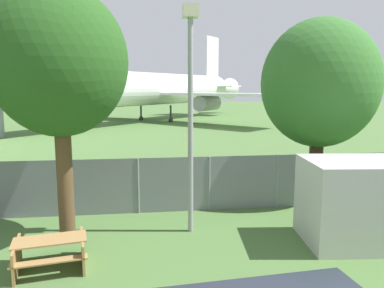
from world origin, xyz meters
TOP-DOWN VIEW (x-y plane):
  - perimeter_fence at (-0.00, 10.48)m, footprint 56.07×0.07m
  - airplane at (-1.61, 46.81)m, footprint 32.46×37.46m
  - picnic_bench_near_cabin at (-4.65, 6.57)m, footprint 1.95×1.69m
  - tree_near_hangar at (4.67, 11.81)m, footprint 4.63×4.63m
  - tree_behind_benches at (-4.59, 8.38)m, footprint 3.78×3.78m
  - light_mast at (-0.92, 8.56)m, footprint 0.44×0.44m

SIDE VIEW (x-z plane):
  - picnic_bench_near_cabin at x=-4.65m, z-range 0.09..0.85m
  - perimeter_fence at x=0.00m, z-range 0.00..1.99m
  - light_mast at x=-0.92m, z-range 0.83..7.60m
  - airplane at x=-1.61m, z-range -2.10..10.63m
  - tree_near_hangar at x=4.67m, z-range 1.00..8.15m
  - tree_behind_benches at x=-4.59m, z-range 1.49..8.70m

